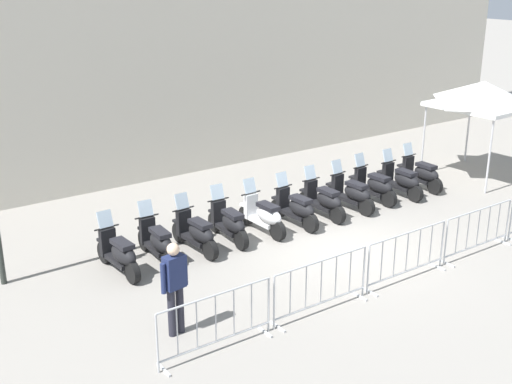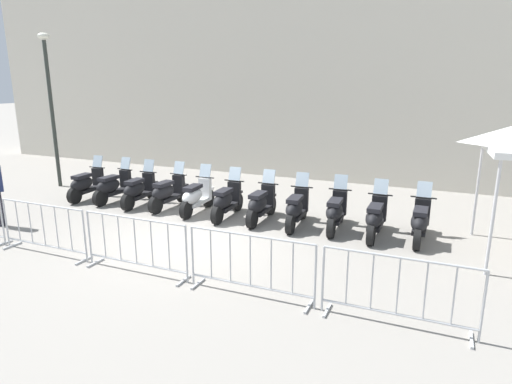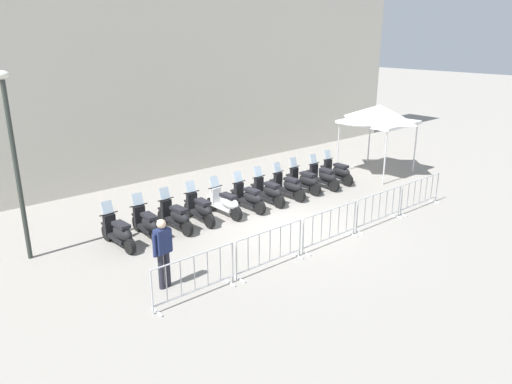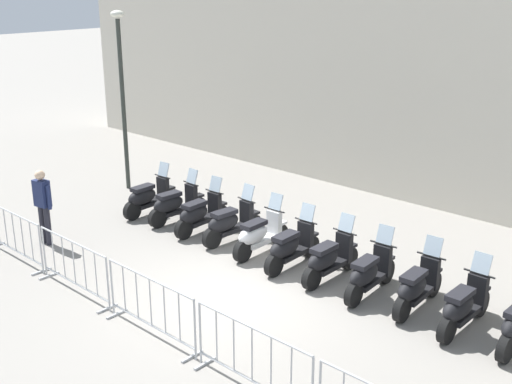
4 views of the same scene
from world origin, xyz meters
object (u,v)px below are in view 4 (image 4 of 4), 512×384
at_px(motorcycle_2, 200,214).
at_px(motorcycle_0, 148,197).
at_px(motorcycle_7, 369,273).
at_px(motorcycle_1, 175,204).
at_px(motorcycle_4, 259,234).
at_px(motorcycle_5, 291,247).
at_px(officer_near_row_end, 43,203).
at_px(motorcycle_8, 417,287).
at_px(barrier_segment_2, 151,307).
at_px(street_lamp, 122,82).
at_px(motorcycle_6, 329,259).
at_px(motorcycle_3, 230,223).
at_px(barrier_segment_0, 14,236).
at_px(motorcycle_9, 463,306).
at_px(barrier_segment_1, 74,267).
at_px(barrier_segment_3, 252,360).

bearing_deg(motorcycle_2, motorcycle_0, 178.20).
bearing_deg(motorcycle_0, motorcycle_7, -2.99).
relative_size(motorcycle_1, motorcycle_4, 1.00).
distance_m(motorcycle_5, officer_near_row_end, 5.61).
bearing_deg(motorcycle_1, motorcycle_7, -3.91).
distance_m(motorcycle_2, motorcycle_8, 5.62).
relative_size(motorcycle_0, motorcycle_2, 1.00).
distance_m(motorcycle_5, barrier_segment_2, 3.62).
height_order(motorcycle_0, street_lamp, street_lamp).
bearing_deg(street_lamp, motorcycle_6, -9.87).
relative_size(motorcycle_3, barrier_segment_0, 0.78).
distance_m(motorcycle_7, motorcycle_9, 1.87).
bearing_deg(motorcycle_3, barrier_segment_1, -99.33).
height_order(motorcycle_6, street_lamp, street_lamp).
height_order(motorcycle_3, officer_near_row_end, officer_near_row_end).
bearing_deg(barrier_segment_3, motorcycle_3, 134.87).
height_order(motorcycle_4, motorcycle_7, same).
distance_m(motorcycle_3, barrier_segment_1, 3.78).
bearing_deg(barrier_segment_0, motorcycle_2, 61.24).
distance_m(motorcycle_2, barrier_segment_0, 4.09).
relative_size(barrier_segment_0, street_lamp, 0.45).
height_order(motorcycle_0, motorcycle_1, same).
height_order(motorcycle_8, motorcycle_9, same).
xyz_separation_m(barrier_segment_1, street_lamp, (-4.27, 4.83, 2.51)).
height_order(motorcycle_0, motorcycle_9, same).
bearing_deg(motorcycle_5, officer_near_row_end, -153.57).
relative_size(motorcycle_4, motorcycle_5, 1.00).
relative_size(motorcycle_6, barrier_segment_3, 0.78).
xyz_separation_m(motorcycle_5, barrier_segment_3, (2.09, -3.74, 0.07)).
xyz_separation_m(motorcycle_7, street_lamp, (-8.63, 1.41, 2.58)).
height_order(motorcycle_5, street_lamp, street_lamp).
xyz_separation_m(motorcycle_4, street_lamp, (-5.82, 1.22, 2.58)).
bearing_deg(motorcycle_7, motorcycle_5, 177.81).
distance_m(motorcycle_2, motorcycle_7, 4.68).
bearing_deg(street_lamp, motorcycle_4, -11.83).
distance_m(motorcycle_6, motorcycle_9, 2.81).
xyz_separation_m(barrier_segment_1, barrier_segment_3, (4.57, -0.25, 0.00)).
relative_size(motorcycle_1, barrier_segment_1, 0.78).
distance_m(motorcycle_2, motorcycle_4, 1.87).
bearing_deg(barrier_segment_0, motorcycle_0, 88.52).
height_order(motorcycle_5, barrier_segment_2, motorcycle_5).
xyz_separation_m(motorcycle_4, motorcycle_8, (3.75, -0.13, 0.00)).
height_order(motorcycle_5, motorcycle_9, same).
relative_size(motorcycle_4, officer_near_row_end, 1.00).
distance_m(motorcycle_2, motorcycle_5, 2.81).
bearing_deg(motorcycle_5, motorcycle_4, 172.74).
bearing_deg(street_lamp, motorcycle_3, -12.77).
distance_m(motorcycle_9, officer_near_row_end, 9.05).
relative_size(motorcycle_7, officer_near_row_end, 1.00).
distance_m(motorcycle_3, barrier_segment_2, 4.20).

